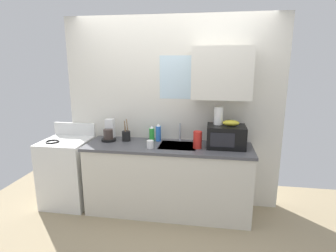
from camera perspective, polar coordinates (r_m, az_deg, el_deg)
kitchen_wall_assembly at (r=3.62m, az=2.41°, el=4.03°), size 2.86×0.42×2.50m
counter_unit at (r=3.58m, az=0.04°, el=-10.82°), size 2.09×0.63×0.90m
sink_faucet at (r=3.61m, az=2.54°, el=-1.28°), size 0.03×0.03×0.23m
stove_range at (r=4.03m, az=-20.16°, el=-8.90°), size 0.60×0.60×1.08m
microwave at (r=3.40m, az=12.02°, el=-2.14°), size 0.46×0.35×0.27m
banana_bunch at (r=3.36m, az=13.01°, el=0.64°), size 0.20×0.11×0.07m
paper_towel_roll at (r=3.39m, az=10.50°, el=2.15°), size 0.11×0.11×0.22m
coffee_maker at (r=3.71m, az=-12.18°, el=-1.36°), size 0.19×0.21×0.28m
dish_soap_bottle_blue at (r=3.59m, az=-2.03°, el=-1.43°), size 0.07×0.07×0.24m
dish_soap_bottle_green at (r=3.60m, az=-3.40°, el=-1.65°), size 0.07×0.07×0.21m
cereal_canister at (r=3.31m, az=6.19°, el=-2.88°), size 0.10×0.10×0.21m
mug_white at (r=3.32m, az=-3.75°, el=-3.83°), size 0.08×0.08×0.09m
utensil_crock at (r=3.65m, az=-8.72°, el=-1.99°), size 0.11×0.11×0.29m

